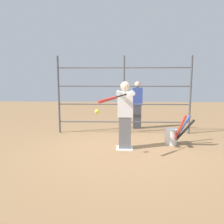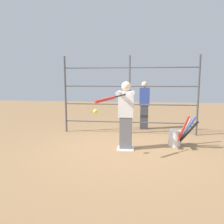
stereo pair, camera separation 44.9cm
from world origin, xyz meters
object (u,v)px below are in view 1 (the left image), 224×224
at_px(batter, 125,113).
at_px(softball_in_flight, 97,112).
at_px(bystander_behind_fence, 137,104).
at_px(bat_bucket, 173,135).
at_px(baseball_bat_swinging, 110,99).

height_order(batter, softball_in_flight, batter).
bearing_deg(batter, softball_in_flight, 46.59).
relative_size(softball_in_flight, bystander_behind_fence, 0.06).
xyz_separation_m(softball_in_flight, bat_bucket, (-1.88, -1.04, -0.75)).
bearing_deg(batter, baseball_bat_swinging, 66.80).
bearing_deg(baseball_bat_swinging, bystander_behind_fence, -104.57).
distance_m(softball_in_flight, bat_bucket, 2.27).
relative_size(batter, bat_bucket, 1.95).
relative_size(batter, softball_in_flight, 17.01).
height_order(baseball_bat_swinging, softball_in_flight, baseball_bat_swinging).
xyz_separation_m(batter, baseball_bat_swinging, (0.33, 0.77, 0.40)).
bearing_deg(bat_bucket, bystander_behind_fence, -67.90).
xyz_separation_m(baseball_bat_swinging, bystander_behind_fence, (-0.81, -3.11, -0.44)).
bearing_deg(softball_in_flight, baseball_bat_swinging, 155.76).
xyz_separation_m(softball_in_flight, bystander_behind_fence, (-1.09, -2.99, -0.16)).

